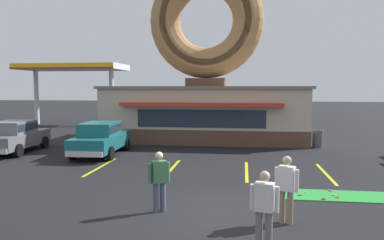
# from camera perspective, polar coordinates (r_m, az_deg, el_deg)

# --- Properties ---
(ground_plane) EXTENTS (160.00, 160.00, 0.00)m
(ground_plane) POSITION_cam_1_polar(r_m,az_deg,el_deg) (10.21, 2.64, -13.82)
(ground_plane) COLOR black
(donut_shop_building) EXTENTS (12.30, 6.75, 10.96)m
(donut_shop_building) POSITION_cam_1_polar(r_m,az_deg,el_deg) (23.69, 2.14, 6.08)
(donut_shop_building) COLOR brown
(donut_shop_building) RESTS_ON ground
(putting_mat) EXTENTS (4.25, 1.21, 0.03)m
(putting_mat) POSITION_cam_1_polar(r_m,az_deg,el_deg) (12.33, 20.73, -10.74)
(putting_mat) COLOR green
(putting_mat) RESTS_ON ground
(mini_donut_mid_left) EXTENTS (0.13, 0.13, 0.04)m
(mini_donut_mid_left) POSITION_cam_1_polar(r_m,az_deg,el_deg) (12.00, 16.21, -10.88)
(mini_donut_mid_left) COLOR #A5724C
(mini_donut_mid_left) RESTS_ON putting_mat
(mini_donut_mid_centre) EXTENTS (0.13, 0.13, 0.04)m
(mini_donut_mid_centre) POSITION_cam_1_polar(r_m,az_deg,el_deg) (12.77, 20.36, -10.03)
(mini_donut_mid_centre) COLOR #D8667F
(mini_donut_mid_centre) RESTS_ON putting_mat
(mini_donut_mid_right) EXTENTS (0.13, 0.13, 0.04)m
(mini_donut_mid_right) POSITION_cam_1_polar(r_m,az_deg,el_deg) (11.80, 19.44, -11.25)
(mini_donut_mid_right) COLOR brown
(mini_donut_mid_right) RESTS_ON putting_mat
(mini_donut_far_left) EXTENTS (0.13, 0.13, 0.04)m
(mini_donut_far_left) POSITION_cam_1_polar(r_m,az_deg,el_deg) (12.12, 21.36, -10.87)
(mini_donut_far_left) COLOR #D17F47
(mini_donut_far_left) RESTS_ON putting_mat
(mini_donut_far_centre) EXTENTS (0.13, 0.13, 0.04)m
(mini_donut_far_centre) POSITION_cam_1_polar(r_m,az_deg,el_deg) (12.32, 20.85, -10.60)
(mini_donut_far_centre) COLOR #E5C666
(mini_donut_far_centre) RESTS_ON putting_mat
(mini_donut_far_right) EXTENTS (0.13, 0.13, 0.04)m
(mini_donut_far_right) POSITION_cam_1_polar(r_m,az_deg,el_deg) (12.09, 11.28, -10.66)
(mini_donut_far_right) COLOR #A5724C
(mini_donut_far_right) RESTS_ON putting_mat
(golf_ball) EXTENTS (0.04, 0.04, 0.04)m
(golf_ball) POSITION_cam_1_polar(r_m,az_deg,el_deg) (12.33, 16.92, -10.46)
(golf_ball) COLOR white
(golf_ball) RESTS_ON putting_mat
(car_teal) EXTENTS (2.12, 4.62, 1.60)m
(car_teal) POSITION_cam_1_polar(r_m,az_deg,el_deg) (18.76, -13.72, -2.55)
(car_teal) COLOR #196066
(car_teal) RESTS_ON ground
(car_grey) EXTENTS (2.24, 4.68, 1.60)m
(car_grey) POSITION_cam_1_polar(r_m,az_deg,el_deg) (20.94, -25.44, -2.12)
(car_grey) COLOR slate
(car_grey) RESTS_ON ground
(pedestrian_blue_sweater_man) EXTENTS (0.53, 0.40, 1.61)m
(pedestrian_blue_sweater_man) POSITION_cam_1_polar(r_m,az_deg,el_deg) (10.01, -5.02, -8.92)
(pedestrian_blue_sweater_man) COLOR #474C66
(pedestrian_blue_sweater_man) RESTS_ON ground
(pedestrian_hooded_kid) EXTENTS (0.58, 0.33, 1.62)m
(pedestrian_hooded_kid) POSITION_cam_1_polar(r_m,az_deg,el_deg) (7.91, 10.95, -12.76)
(pedestrian_hooded_kid) COLOR slate
(pedestrian_hooded_kid) RESTS_ON ground
(pedestrian_leather_jacket_man) EXTENTS (0.54, 0.38, 1.65)m
(pedestrian_leather_jacket_man) POSITION_cam_1_polar(r_m,az_deg,el_deg) (9.42, 14.19, -9.76)
(pedestrian_leather_jacket_man) COLOR #7F7056
(pedestrian_leather_jacket_man) RESTS_ON ground
(trash_bin) EXTENTS (0.57, 0.57, 0.97)m
(trash_bin) POSITION_cam_1_polar(r_m,az_deg,el_deg) (21.67, 18.62, -2.67)
(trash_bin) COLOR #51565B
(trash_bin) RESTS_ON ground
(gas_station_canopy) EXTENTS (9.00, 4.46, 5.30)m
(gas_station_canopy) POSITION_cam_1_polar(r_m,az_deg,el_deg) (34.63, -17.73, 7.36)
(gas_station_canopy) COLOR silver
(gas_station_canopy) RESTS_ON ground
(parking_stripe_far_left) EXTENTS (0.12, 3.60, 0.01)m
(parking_stripe_far_left) POSITION_cam_1_polar(r_m,az_deg,el_deg) (16.09, -13.75, -6.94)
(parking_stripe_far_left) COLOR yellow
(parking_stripe_far_left) RESTS_ON ground
(parking_stripe_left) EXTENTS (0.12, 3.60, 0.01)m
(parking_stripe_left) POSITION_cam_1_polar(r_m,az_deg,el_deg) (15.26, -3.12, -7.45)
(parking_stripe_left) COLOR yellow
(parking_stripe_left) RESTS_ON ground
(parking_stripe_mid_left) EXTENTS (0.12, 3.60, 0.01)m
(parking_stripe_mid_left) POSITION_cam_1_polar(r_m,az_deg,el_deg) (14.99, 8.32, -7.73)
(parking_stripe_mid_left) COLOR yellow
(parking_stripe_mid_left) RESTS_ON ground
(parking_stripe_centre) EXTENTS (0.12, 3.60, 0.01)m
(parking_stripe_centre) POSITION_cam_1_polar(r_m,az_deg,el_deg) (15.31, 19.72, -7.70)
(parking_stripe_centre) COLOR yellow
(parking_stripe_centre) RESTS_ON ground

